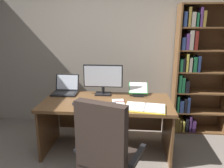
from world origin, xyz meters
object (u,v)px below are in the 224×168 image
Objects in this scene: laptop at (66,90)px; notepad at (118,102)px; monitor at (103,79)px; bookshelf at (195,72)px; keyboard at (99,105)px; open_binder at (145,108)px; office_chair at (107,159)px; desk at (107,112)px; reading_stand_with_book at (138,89)px; pen at (120,101)px; computer_mouse at (75,103)px.

laptop reaches higher than notepad.
monitor reaches higher than notepad.
bookshelf reaches higher than keyboard.
monitor reaches higher than open_binder.
office_chair is 1.27m from monitor.
office_chair is 2.01× the size of open_binder.
desk is 6.23× the size of reading_stand_with_book.
notepad is (0.78, -0.32, -0.05)m from laptop.
monitor is 3.93× the size of pen.
desk is 0.56m from reading_stand_with_book.
desk is at bearing 156.30° from open_binder.
laptop reaches higher than computer_mouse.
desk is 0.27m from notepad.
monitor is at bearing 118.38° from office_chair.
open_binder reaches higher than pen.
reading_stand_with_book is at bearing -156.02° from bookshelf.
pen is at bearing 156.65° from open_binder.
monitor is 0.45m from pen.
keyboard is at bearing -148.92° from notepad.
reading_stand_with_book is at bearing 105.01° from open_binder.
desk is at bearing 72.18° from keyboard.
office_chair is 0.90m from computer_mouse.
pen is at bearing -32.55° from desk.
desk is at bearing -67.94° from monitor.
desk is 4.86× the size of laptop.
reading_stand_with_book is at bearing 6.70° from monitor.
office_chair reaches higher than laptop.
monitor reaches higher than reading_stand_with_book.
monitor is 0.58m from computer_mouse.
monitor reaches higher than pen.
office_chair is 0.82m from open_binder.
bookshelf is (1.29, 0.65, 0.45)m from desk.
computer_mouse is at bearing -165.71° from pen.
open_binder is (0.07, -0.56, -0.06)m from reading_stand_with_book.
office_chair is at bearing -104.76° from reading_stand_with_book.
notepad is at bearing 14.80° from computer_mouse.
office_chair is at bearing -126.67° from bookshelf.
pen reaches higher than notepad.
laptop is at bearing -177.29° from reading_stand_with_book.
bookshelf is 1.88× the size of office_chair.
keyboard reaches higher than pen.
notepad is at bearing -146.39° from bookshelf.
reading_stand_with_book is (1.05, 0.05, 0.02)m from laptop.
keyboard is 2.00× the size of notepad.
bookshelf is at bearing 57.76° from open_binder.
pen is at bearing 14.29° from computer_mouse.
keyboard is (-1.38, -0.90, -0.25)m from bookshelf.
notepad is (0.06, 0.85, 0.27)m from office_chair.
computer_mouse is (-0.30, 0.00, 0.01)m from keyboard.
monitor reaches higher than laptop.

